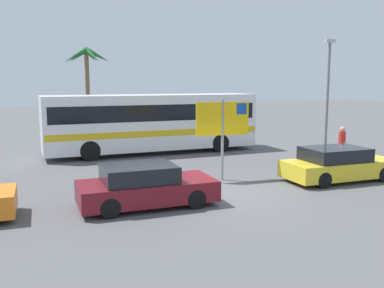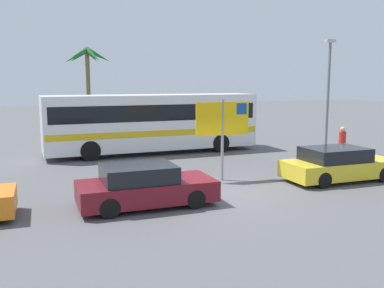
# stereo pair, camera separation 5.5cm
# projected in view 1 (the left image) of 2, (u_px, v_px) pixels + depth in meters

# --- Properties ---
(ground) EXTENTS (120.00, 120.00, 0.00)m
(ground) POSITION_uv_depth(u_px,v_px,m) (222.00, 196.00, 14.58)
(ground) COLOR #565659
(bus_front_coach) EXTENTS (11.45, 2.56, 3.17)m
(bus_front_coach) POSITION_uv_depth(u_px,v_px,m) (152.00, 120.00, 23.09)
(bus_front_coach) COLOR white
(bus_front_coach) RESTS_ON ground
(ferry_sign) EXTENTS (2.20, 0.18, 3.20)m
(ferry_sign) POSITION_uv_depth(u_px,v_px,m) (224.00, 122.00, 16.59)
(ferry_sign) COLOR gray
(ferry_sign) RESTS_ON ground
(car_maroon) EXTENTS (4.30, 1.99, 1.32)m
(car_maroon) POSITION_uv_depth(u_px,v_px,m) (145.00, 186.00, 13.33)
(car_maroon) COLOR maroon
(car_maroon) RESTS_ON ground
(car_yellow) EXTENTS (4.59, 2.00, 1.32)m
(car_yellow) POSITION_uv_depth(u_px,v_px,m) (338.00, 164.00, 16.79)
(car_yellow) COLOR yellow
(car_yellow) RESTS_ON ground
(pedestrian_near_sign) EXTENTS (0.32, 0.32, 1.81)m
(pedestrian_near_sign) POSITION_uv_depth(u_px,v_px,m) (342.00, 142.00, 19.84)
(pedestrian_near_sign) COLOR #706656
(pedestrian_near_sign) RESTS_ON ground
(lamp_post_left_side) EXTENTS (0.56, 0.20, 6.04)m
(lamp_post_left_side) POSITION_uv_depth(u_px,v_px,m) (328.00, 92.00, 22.35)
(lamp_post_left_side) COLOR slate
(lamp_post_left_side) RESTS_ON ground
(palm_tree_seaside) EXTENTS (3.59, 3.38, 6.45)m
(palm_tree_seaside) POSITION_uv_depth(u_px,v_px,m) (86.00, 64.00, 32.02)
(palm_tree_seaside) COLOR brown
(palm_tree_seaside) RESTS_ON ground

